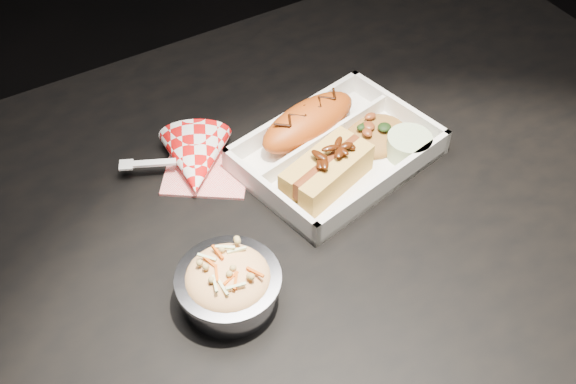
# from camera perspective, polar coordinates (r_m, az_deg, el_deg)

# --- Properties ---
(dining_table) EXTENTS (1.20, 0.80, 0.75)m
(dining_table) POSITION_cam_1_polar(r_m,az_deg,el_deg) (1.00, 1.55, -3.94)
(dining_table) COLOR black
(dining_table) RESTS_ON ground
(food_tray) EXTENTS (0.28, 0.23, 0.04)m
(food_tray) POSITION_cam_1_polar(r_m,az_deg,el_deg) (0.97, 3.82, 2.95)
(food_tray) COLOR silver
(food_tray) RESTS_ON dining_table
(fried_pastry) EXTENTS (0.17, 0.09, 0.05)m
(fried_pastry) POSITION_cam_1_polar(r_m,az_deg,el_deg) (0.99, 1.62, 5.56)
(fried_pastry) COLOR #AB4611
(fried_pastry) RESTS_ON food_tray
(hotdog) EXTENTS (0.14, 0.09, 0.06)m
(hotdog) POSITION_cam_1_polar(r_m,az_deg,el_deg) (0.92, 3.08, 1.81)
(hotdog) COLOR gold
(hotdog) RESTS_ON food_tray
(fried_rice_mound) EXTENTS (0.11, 0.10, 0.03)m
(fried_rice_mound) POSITION_cam_1_polar(r_m,az_deg,el_deg) (1.00, 7.00, 4.88)
(fried_rice_mound) COLOR #A26A2F
(fried_rice_mound) RESTS_ON food_tray
(cupcake_liner) EXTENTS (0.06, 0.06, 0.03)m
(cupcake_liner) POSITION_cam_1_polar(r_m,az_deg,el_deg) (0.98, 9.53, 3.62)
(cupcake_liner) COLOR #B0C897
(cupcake_liner) RESTS_ON food_tray
(foil_coleslaw_cup) EXTENTS (0.12, 0.12, 0.07)m
(foil_coleslaw_cup) POSITION_cam_1_polar(r_m,az_deg,el_deg) (0.81, -4.73, -7.21)
(foil_coleslaw_cup) COLOR silver
(foil_coleslaw_cup) RESTS_ON dining_table
(napkin_fork) EXTENTS (0.17, 0.15, 0.10)m
(napkin_fork) POSITION_cam_1_polar(r_m,az_deg,el_deg) (0.96, -7.31, 2.33)
(napkin_fork) COLOR red
(napkin_fork) RESTS_ON dining_table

